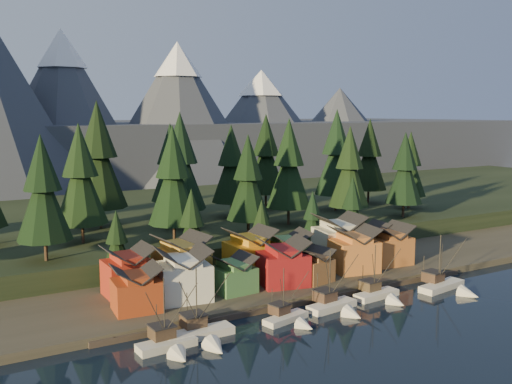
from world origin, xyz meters
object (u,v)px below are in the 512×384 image
boat_1 (202,326)px  boat_4 (381,288)px  house_back_0 (128,270)px  boat_6 (448,280)px  house_back_1 (181,260)px  house_front_0 (136,287)px  boat_0 (169,335)px  house_front_1 (183,273)px  boat_3 (336,299)px  boat_2 (290,312)px

boat_1 → boat_4: 37.69m
boat_4 → house_back_0: size_ratio=1.24×
boat_6 → house_back_1: size_ratio=1.24×
house_front_0 → house_back_1: house_back_1 is taller
boat_0 → house_front_0: 15.73m
boat_0 → house_front_1: 19.74m
boat_1 → house_back_1: house_back_1 is taller
boat_0 → house_front_1: bearing=57.8°
house_front_0 → house_back_0: bearing=86.6°
house_back_0 → boat_6: bearing=-24.4°
boat_1 → house_back_0: size_ratio=1.38×
boat_3 → house_front_1: size_ratio=1.18×
boat_0 → house_back_0: 24.57m
house_front_1 → boat_6: bearing=-12.5°
boat_0 → house_front_1: house_front_1 is taller
boat_3 → house_front_0: bearing=148.8°
boat_1 → boat_4: size_ratio=1.11×
boat_0 → boat_2: 21.90m
boat_1 → boat_4: bearing=0.9°
boat_4 → boat_0: bearing=178.1°
house_front_0 → boat_1: bearing=-62.9°
boat_4 → house_front_1: (-34.26, 14.58, 4.30)m
boat_0 → boat_1: 6.03m
boat_0 → house_front_0: (0.13, 15.40, 3.19)m
boat_6 → house_back_0: bearing=148.0°
boat_0 → house_back_1: bearing=60.2°
boat_0 → house_front_0: boat_0 is taller
boat_1 → boat_0: bearing=-169.8°
boat_1 → boat_4: boat_1 is taller
boat_3 → house_back_1: size_ratio=1.18×
boat_3 → house_front_0: 35.20m
boat_2 → house_front_0: (-21.76, 14.71, 3.68)m
house_front_0 → boat_0: bearing=-85.5°
boat_4 → boat_6: 15.35m
boat_1 → boat_2: bearing=-2.6°
boat_4 → house_front_1: 37.49m
boat_1 → house_back_0: bearing=100.1°
boat_1 → house_front_0: size_ratio=1.50×
house_front_1 → house_back_1: size_ratio=0.99×
boat_2 → boat_6: size_ratio=0.81×
boat_6 → boat_3: bearing=167.6°
boat_4 → house_back_1: 38.68m
house_front_1 → boat_2: bearing=-45.6°
boat_0 → boat_2: bearing=-1.6°
boat_6 → house_front_1: boat_6 is taller
house_front_0 → house_front_1: (9.19, 1.52, 0.87)m
boat_1 → house_front_0: 15.73m
boat_0 → boat_2: (21.89, 0.69, -0.49)m
boat_1 → house_front_1: (3.41, 15.76, 4.22)m
boat_1 → house_back_1: bearing=74.1°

